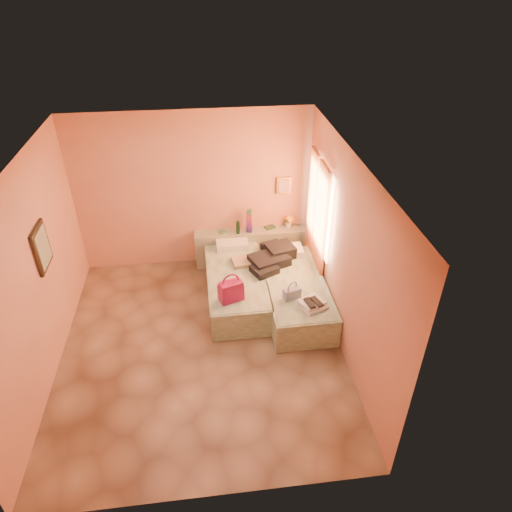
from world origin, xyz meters
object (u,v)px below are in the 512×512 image
(headboard_ledge, at_px, (252,246))
(flower_vase, at_px, (288,220))
(bed_left, at_px, (237,286))
(water_bottle, at_px, (238,227))
(blue_handbag, at_px, (292,294))
(bed_right, at_px, (294,294))
(magenta_handbag, at_px, (231,291))
(towel_stack, at_px, (313,304))
(green_book, at_px, (270,227))

(headboard_ledge, bearing_deg, flower_vase, 6.27)
(bed_left, height_order, water_bottle, water_bottle)
(water_bottle, bearing_deg, blue_handbag, -69.61)
(headboard_ledge, relative_size, bed_right, 1.02)
(bed_right, relative_size, water_bottle, 8.41)
(water_bottle, xyz_separation_m, magenta_handbag, (-0.26, -1.65, -0.10))
(headboard_ledge, distance_m, water_bottle, 0.51)
(bed_right, bearing_deg, towel_stack, -78.46)
(flower_vase, bearing_deg, bed_right, -95.89)
(bed_right, xyz_separation_m, water_bottle, (-0.77, 1.33, 0.52))
(headboard_ledge, xyz_separation_m, blue_handbag, (0.39, -1.79, 0.26))
(headboard_ledge, relative_size, green_book, 11.66)
(towel_stack, bearing_deg, bed_left, 136.75)
(bed_right, xyz_separation_m, blue_handbag, (-0.13, -0.40, 0.33))
(headboard_ledge, bearing_deg, magenta_handbag, -106.49)
(green_book, relative_size, blue_handbag, 0.67)
(bed_right, distance_m, flower_vase, 1.56)
(green_book, bearing_deg, bed_left, -143.02)
(blue_handbag, bearing_deg, magenta_handbag, 157.05)
(magenta_handbag, bearing_deg, towel_stack, -34.47)
(headboard_ledge, relative_size, blue_handbag, 7.84)
(bed_left, distance_m, towel_stack, 1.46)
(bed_left, distance_m, green_book, 1.38)
(flower_vase, xyz_separation_m, towel_stack, (-0.01, -2.10, -0.23))
(headboard_ledge, distance_m, flower_vase, 0.82)
(headboard_ledge, xyz_separation_m, bed_right, (0.52, -1.39, -0.08))
(flower_vase, bearing_deg, blue_handbag, -98.63)
(headboard_ledge, bearing_deg, green_book, 10.20)
(headboard_ledge, relative_size, bed_left, 1.02)
(headboard_ledge, height_order, flower_vase, flower_vase)
(water_bottle, height_order, magenta_handbag, water_bottle)
(blue_handbag, xyz_separation_m, towel_stack, (0.27, -0.24, -0.03))
(green_book, height_order, towel_stack, green_book)
(bed_right, distance_m, water_bottle, 1.63)
(bed_left, height_order, bed_right, same)
(headboard_ledge, xyz_separation_m, green_book, (0.34, 0.06, 0.34))
(water_bottle, xyz_separation_m, green_book, (0.59, 0.12, -0.10))
(green_book, height_order, blue_handbag, green_book)
(water_bottle, relative_size, blue_handbag, 0.91)
(magenta_handbag, bearing_deg, flower_vase, 37.24)
(water_bottle, relative_size, towel_stack, 0.68)
(bed_right, height_order, magenta_handbag, magenta_handbag)
(bed_left, bearing_deg, flower_vase, 46.29)
(headboard_ledge, bearing_deg, towel_stack, -71.90)
(bed_right, distance_m, towel_stack, 0.72)
(water_bottle, xyz_separation_m, towel_stack, (0.91, -1.97, -0.22))
(bed_right, height_order, blue_handbag, blue_handbag)
(magenta_handbag, bearing_deg, water_bottle, 61.98)
(bed_left, relative_size, water_bottle, 8.41)
(bed_right, bearing_deg, blue_handbag, -108.97)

